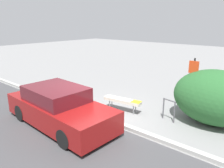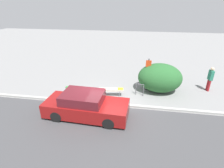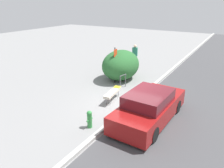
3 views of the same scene
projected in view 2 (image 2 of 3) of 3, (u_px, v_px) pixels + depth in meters
ground_plane at (106, 105)px, 10.63m from camera, size 60.00×60.00×0.00m
curb at (106, 104)px, 10.60m from camera, size 60.00×0.20×0.13m
bench at (111, 90)px, 11.45m from camera, size 1.65×0.56×0.53m
bike_rack at (140, 88)px, 11.51m from camera, size 0.55×0.16×0.83m
sign_post at (148, 72)px, 11.81m from camera, size 0.36×0.08×2.30m
fire_hydrant at (68, 91)px, 11.38m from camera, size 0.36×0.22×0.77m
shrub_hedge at (160, 78)px, 11.90m from camera, size 2.95×2.28×1.97m
pedestrian at (210, 78)px, 11.96m from camera, size 0.26×0.42×1.73m
parked_car_near at (86, 106)px, 9.34m from camera, size 4.53×1.94×1.38m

